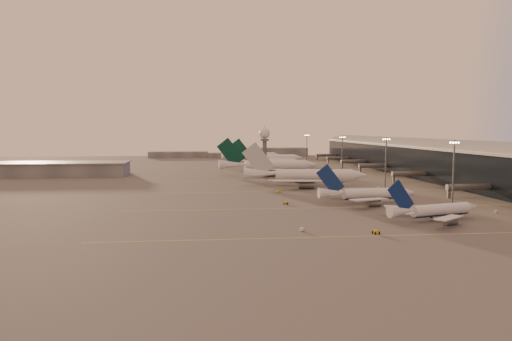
{
  "coord_description": "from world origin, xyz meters",
  "views": [
    {
      "loc": [
        -27.3,
        -152.43,
        28.76
      ],
      "look_at": [
        -4.37,
        77.66,
        7.83
      ],
      "focal_mm": 32.0,
      "sensor_mm": 36.0,
      "label": 1
    }
  ],
  "objects": [
    {
      "name": "gsv_tug_far",
      "position": [
        15.28,
        109.69,
        0.5
      ],
      "size": [
        3.66,
        3.9,
        0.96
      ],
      "color": "silver",
      "rests_on": "ground"
    },
    {
      "name": "gsv_tug_hangar",
      "position": [
        34.66,
        159.39,
        0.51
      ],
      "size": [
        4.01,
        3.53,
        0.98
      ],
      "color": "gold",
      "rests_on": "ground"
    },
    {
      "name": "taxiway_markings",
      "position": [
        30.0,
        56.0,
        0.01
      ],
      "size": [
        180.0,
        185.25,
        0.02
      ],
      "color": "#EEE954",
      "rests_on": "ground"
    },
    {
      "name": "gsv_tug_near",
      "position": [
        17.82,
        -32.95,
        0.55
      ],
      "size": [
        3.1,
        4.15,
        1.06
      ],
      "color": "gold",
      "rests_on": "ground"
    },
    {
      "name": "greentail_a",
      "position": [
        9.73,
        135.77,
        4.17
      ],
      "size": [
        65.01,
        52.36,
        23.61
      ],
      "color": "silver",
      "rests_on": "ground"
    },
    {
      "name": "gsv_truck_b",
      "position": [
        60.52,
        38.14,
        1.04
      ],
      "size": [
        5.35,
        3.32,
        2.03
      ],
      "color": "silver",
      "rests_on": "ground"
    },
    {
      "name": "narrowbody_near",
      "position": [
        42.64,
        -17.2,
        2.79
      ],
      "size": [
        34.54,
        27.19,
        13.79
      ],
      "color": "silver",
      "rests_on": "ground"
    },
    {
      "name": "gsv_catering_a",
      "position": [
        70.69,
        -6.01,
        1.79
      ],
      "size": [
        4.77,
        3.8,
        3.59
      ],
      "color": "silver",
      "rests_on": "ground"
    },
    {
      "name": "mast_a",
      "position": [
        58.0,
        0.0,
        13.74
      ],
      "size": [
        3.6,
        0.56,
        25.0
      ],
      "color": "#505257",
      "rests_on": "ground"
    },
    {
      "name": "terminal",
      "position": [
        107.88,
        110.09,
        10.52
      ],
      "size": [
        57.0,
        362.0,
        23.04
      ],
      "color": "black",
      "rests_on": "ground"
    },
    {
      "name": "greentail_c",
      "position": [
        19.39,
        216.46,
        3.8
      ],
      "size": [
        59.29,
        47.79,
        21.52
      ],
      "color": "silver",
      "rests_on": "ground"
    },
    {
      "name": "hangar",
      "position": [
        -120.0,
        140.0,
        4.32
      ],
      "size": [
        82.0,
        27.0,
        8.5
      ],
      "color": "slate",
      "rests_on": "ground"
    },
    {
      "name": "greentail_b",
      "position": [
        12.56,
        177.41,
        3.55
      ],
      "size": [
        54.85,
        43.92,
        20.08
      ],
      "color": "silver",
      "rests_on": "ground"
    },
    {
      "name": "gsv_tug_mid",
      "position": [
        1.31,
        18.68,
        0.49
      ],
      "size": [
        3.86,
        3.23,
        0.95
      ],
      "color": "gold",
      "rests_on": "ground"
    },
    {
      "name": "distant_horizon",
      "position": [
        2.62,
        325.14,
        3.89
      ],
      "size": [
        165.0,
        37.5,
        9.0
      ],
      "color": "slate",
      "rests_on": "ground"
    },
    {
      "name": "gsv_truck_c",
      "position": [
        3.82,
        51.82,
        1.19
      ],
      "size": [
        5.18,
        5.83,
        2.33
      ],
      "color": "gold",
      "rests_on": "ground"
    },
    {
      "name": "mast_c",
      "position": [
        50.0,
        110.0,
        13.74
      ],
      "size": [
        3.6,
        0.56,
        25.0
      ],
      "color": "#505257",
      "rests_on": "ground"
    },
    {
      "name": "gsv_truck_a",
      "position": [
        -1.41,
        -27.46,
        1.02
      ],
      "size": [
        4.96,
        1.91,
        2.0
      ],
      "color": "silver",
      "rests_on": "ground"
    },
    {
      "name": "widebody_white",
      "position": [
        20.83,
        75.23,
        3.88
      ],
      "size": [
        63.44,
        50.56,
        22.35
      ],
      "color": "silver",
      "rests_on": "ground"
    },
    {
      "name": "gsv_catering_b",
      "position": [
        53.69,
        60.21,
        1.94
      ],
      "size": [
        5.18,
        3.68,
        3.89
      ],
      "color": "silver",
      "rests_on": "ground"
    },
    {
      "name": "ground",
      "position": [
        0.0,
        0.0,
        0.0
      ],
      "size": [
        700.0,
        700.0,
        0.0
      ],
      "primitive_type": "plane",
      "color": "#4F4C4C",
      "rests_on": "ground"
    },
    {
      "name": "greentail_d",
      "position": [
        9.82,
        255.37,
        3.63
      ],
      "size": [
        55.54,
        44.3,
        20.57
      ],
      "color": "silver",
      "rests_on": "ground"
    },
    {
      "name": "narrowbody_mid",
      "position": [
        33.02,
        18.06,
        3.16
      ],
      "size": [
        39.97,
        31.87,
        15.61
      ],
      "color": "silver",
      "rests_on": "ground"
    },
    {
      "name": "radar_tower",
      "position": [
        5.0,
        120.0,
        20.95
      ],
      "size": [
        6.4,
        6.4,
        31.1
      ],
      "color": "#505257",
      "rests_on": "ground"
    },
    {
      "name": "mast_d",
      "position": [
        48.0,
        200.0,
        13.74
      ],
      "size": [
        3.6,
        0.56,
        25.0
      ],
      "color": "#505257",
      "rests_on": "ground"
    },
    {
      "name": "mast_b",
      "position": [
        55.0,
        55.0,
        13.74
      ],
      "size": [
        3.6,
        0.56,
        25.0
      ],
      "color": "#505257",
      "rests_on": "ground"
    }
  ]
}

